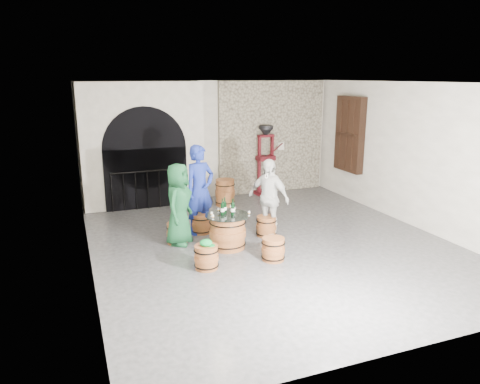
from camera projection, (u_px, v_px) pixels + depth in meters
name	position (u px, v px, depth m)	size (l,w,h in m)	color
ground	(271.00, 243.00, 9.28)	(8.00, 8.00, 0.00)	#313134
wall_back	(211.00, 140.00, 12.50)	(8.00, 8.00, 0.00)	beige
wall_front	(418.00, 229.00, 5.26)	(8.00, 8.00, 0.00)	beige
wall_left	(84.00, 181.00, 7.67)	(8.00, 8.00, 0.00)	beige
wall_right	(415.00, 156.00, 10.09)	(8.00, 8.00, 0.00)	beige
ceiling	(274.00, 83.00, 8.48)	(8.00, 8.00, 0.00)	beige
stone_facing_panel	(272.00, 137.00, 13.07)	(3.20, 0.12, 3.18)	#A09980
arched_opening	(143.00, 146.00, 11.61)	(3.10, 0.60, 3.19)	beige
shuttered_window	(349.00, 134.00, 12.17)	(0.23, 1.10, 2.00)	black
barrel_table	(228.00, 232.00, 8.97)	(0.88, 0.88, 0.68)	brown
barrel_stool_left	(177.00, 233.00, 9.24)	(0.44, 0.44, 0.43)	brown
barrel_stool_far	(201.00, 223.00, 9.85)	(0.44, 0.44, 0.43)	brown
barrel_stool_right	(266.00, 226.00, 9.67)	(0.44, 0.44, 0.43)	brown
barrel_stool_near_right	(273.00, 249.00, 8.39)	(0.44, 0.44, 0.43)	brown
barrel_stool_near_left	(206.00, 257.00, 8.02)	(0.44, 0.44, 0.43)	brown
green_cap	(206.00, 243.00, 7.96)	(0.26, 0.22, 0.12)	#0B7D2F
person_green	(179.00, 204.00, 9.08)	(0.81, 0.53, 1.66)	#134525
person_blue	(200.00, 190.00, 9.68)	(0.70, 0.46, 1.93)	navy
person_white	(268.00, 198.00, 9.55)	(0.98, 0.41, 1.67)	silver
wine_bottle_left	(223.00, 208.00, 8.85)	(0.08, 0.08, 0.32)	black
wine_bottle_center	(233.00, 208.00, 8.85)	(0.08, 0.08, 0.32)	black
wine_bottle_right	(225.00, 207.00, 8.95)	(0.08, 0.08, 0.32)	black
tasting_glass_a	(213.00, 217.00, 8.57)	(0.05, 0.05, 0.10)	#C17D25
tasting_glass_b	(234.00, 209.00, 9.06)	(0.05, 0.05, 0.10)	#C17D25
tasting_glass_c	(219.00, 211.00, 8.99)	(0.05, 0.05, 0.10)	#C17D25
tasting_glass_d	(231.00, 208.00, 9.18)	(0.05, 0.05, 0.10)	#C17D25
tasting_glass_e	(249.00, 214.00, 8.80)	(0.05, 0.05, 0.10)	#C17D25
tasting_glass_f	(212.00, 214.00, 8.74)	(0.05, 0.05, 0.10)	#C17D25
side_barrel	(225.00, 193.00, 11.91)	(0.53, 0.53, 0.70)	brown
corking_press	(266.00, 155.00, 12.82)	(0.83, 0.50, 1.98)	#4C0C15
control_box	(280.00, 146.00, 13.14)	(0.18, 0.10, 0.22)	silver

